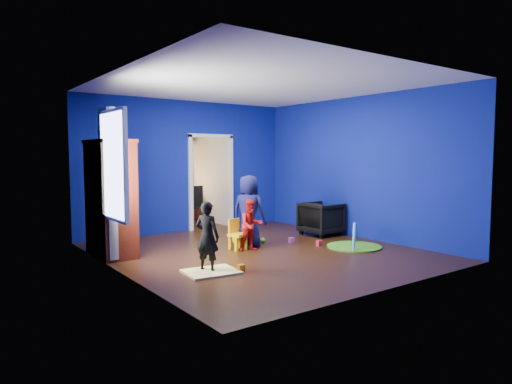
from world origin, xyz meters
TOP-DOWN VIEW (x-y plane):
  - floor at (0.00, 0.00)m, footprint 5.00×5.50m
  - ceiling at (0.00, 0.00)m, footprint 5.00×5.50m
  - wall_back at (0.00, 2.75)m, footprint 5.00×0.02m
  - wall_front at (0.00, -2.75)m, footprint 5.00×0.02m
  - wall_left at (-2.50, 0.00)m, footprint 0.02×5.50m
  - wall_right at (2.50, 0.00)m, footprint 0.02×5.50m
  - alcove at (0.60, 3.62)m, footprint 1.00×1.75m
  - armchair at (2.06, 0.61)m, footprint 0.80×0.78m
  - child_black at (-1.44, -0.62)m, footprint 0.40×0.45m
  - child_navy at (0.09, 0.50)m, footprint 0.69×0.78m
  - toddler_red at (-0.07, 0.20)m, footprint 0.50×0.42m
  - vase at (-2.22, 0.96)m, footprint 0.26×0.26m
  - potted_plant at (-2.22, 1.48)m, footprint 0.31×0.31m
  - tv_armoire at (-2.22, 1.26)m, footprint 0.58×1.14m
  - crt_tv at (-2.18, 1.26)m, footprint 0.46×0.70m
  - yellow_blanket at (-1.44, -0.72)m, footprint 0.81×0.68m
  - hopper_ball at (0.04, 0.75)m, footprint 0.38×0.38m
  - kid_chair at (-0.22, 0.40)m, footprint 0.35×0.35m
  - play_mat at (1.64, -0.69)m, footprint 1.00×1.00m
  - toy_arch at (1.64, -0.69)m, footprint 0.71×0.62m
  - window_left at (-2.48, 0.35)m, footprint 0.03×0.95m
  - curtain at (-2.37, 0.90)m, footprint 0.14×0.42m
  - doorway at (0.60, 2.75)m, footprint 1.16×0.10m
  - study_desk at (0.60, 4.26)m, footprint 0.88×0.44m
  - desk_monitor at (0.60, 4.38)m, footprint 0.40×0.05m
  - desk_lamp at (0.32, 4.32)m, footprint 0.14×0.14m
  - folding_chair at (0.60, 3.30)m, footprint 0.40×0.40m
  - book_shelf at (0.60, 4.37)m, footprint 0.88×0.24m
  - toy_0 at (1.22, -0.20)m, footprint 0.10×0.08m
  - toy_1 at (2.03, 1.06)m, footprint 0.11×0.11m
  - toy_2 at (-1.04, -0.90)m, footprint 0.10×0.08m
  - toy_3 at (0.51, 0.63)m, footprint 0.11×0.11m
  - toy_4 at (0.97, 0.32)m, footprint 0.10×0.08m

SIDE VIEW (x-z plane):
  - floor at x=0.00m, z-range -0.01..0.01m
  - play_mat at x=1.64m, z-range 0.00..0.03m
  - yellow_blanket at x=-1.44m, z-range 0.00..0.03m
  - toy_arch at x=1.64m, z-range -0.42..0.46m
  - toy_0 at x=1.22m, z-range 0.00..0.10m
  - toy_2 at x=-1.04m, z-range 0.00..0.10m
  - toy_4 at x=0.97m, z-range 0.00..0.10m
  - toy_1 at x=2.03m, z-range 0.00..0.11m
  - toy_3 at x=0.51m, z-range 0.00..0.11m
  - hopper_ball at x=0.04m, z-range 0.00..0.38m
  - kid_chair at x=-0.22m, z-range 0.00..0.50m
  - armchair at x=2.06m, z-range 0.00..0.70m
  - study_desk at x=0.60m, z-range 0.00..0.75m
  - toddler_red at x=-0.07m, z-range 0.00..0.92m
  - folding_chair at x=0.60m, z-range 0.00..0.92m
  - child_black at x=-1.44m, z-range 0.00..1.04m
  - child_navy at x=0.09m, z-range 0.00..1.34m
  - desk_lamp at x=0.32m, z-range 0.86..1.00m
  - desk_monitor at x=0.60m, z-range 0.79..1.11m
  - tv_armoire at x=-2.22m, z-range 0.00..1.96m
  - crt_tv at x=-2.18m, z-range 0.75..1.29m
  - doorway at x=0.60m, z-range 0.00..2.10m
  - alcove at x=0.60m, z-range 0.00..2.50m
  - curtain at x=-2.37m, z-range 0.05..2.45m
  - wall_back at x=0.00m, z-range 0.00..2.90m
  - wall_front at x=0.00m, z-range 0.00..2.90m
  - wall_left at x=-2.50m, z-range 0.00..2.90m
  - wall_right at x=2.50m, z-range 0.00..2.90m
  - window_left at x=-2.48m, z-range 0.77..2.33m
  - book_shelf at x=0.60m, z-range 2.00..2.04m
  - vase at x=-2.22m, z-range 1.96..2.19m
  - potted_plant at x=-2.22m, z-range 1.96..2.40m
  - ceiling at x=0.00m, z-range 2.90..2.90m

